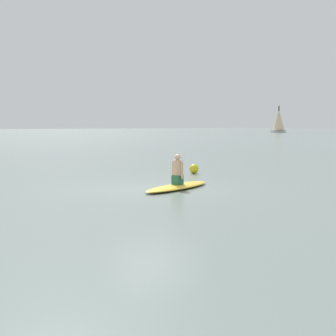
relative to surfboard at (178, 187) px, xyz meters
name	(u,v)px	position (x,y,z in m)	size (l,w,h in m)	color
ground_plane	(151,189)	(0.69, -0.37, -0.07)	(400.00, 400.00, 0.00)	slate
surfboard	(178,187)	(0.00, 0.00, 0.00)	(2.99, 0.77, 0.14)	gold
person_paddler	(178,171)	(0.00, 0.00, 0.48)	(0.36, 0.40, 0.91)	#26664C
sailboat_far_right	(279,120)	(-78.99, -64.39, 2.99)	(4.16, 3.07, 6.53)	silver
buoy_marker	(194,169)	(-3.11, -3.07, 0.12)	(0.37, 0.37, 0.37)	yellow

